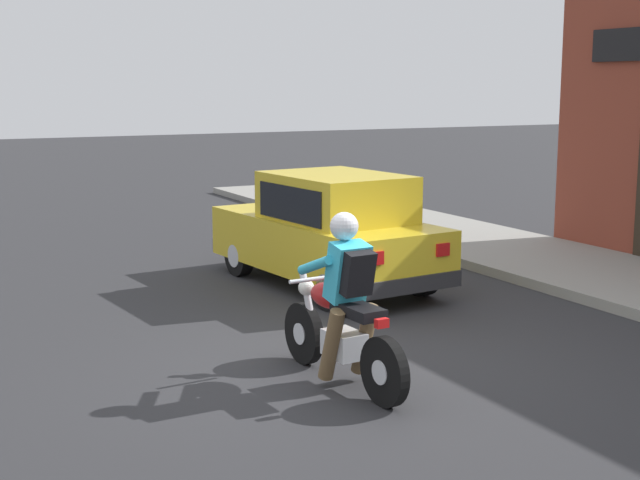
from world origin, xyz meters
name	(u,v)px	position (x,y,z in m)	size (l,w,h in m)	color
ground_plane	(342,368)	(0.00, 0.00, 0.00)	(80.00, 80.00, 0.00)	#2B2B2D
sidewalk_curb	(545,260)	(5.24, 3.00, 0.07)	(2.60, 22.00, 0.14)	gray
motorcycle_with_rider	(343,313)	(-0.22, -0.41, 0.68)	(0.58, 2.02, 1.62)	black
car_hatchback	(328,231)	(1.57, 3.25, 0.77)	(1.98, 3.92, 1.57)	black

